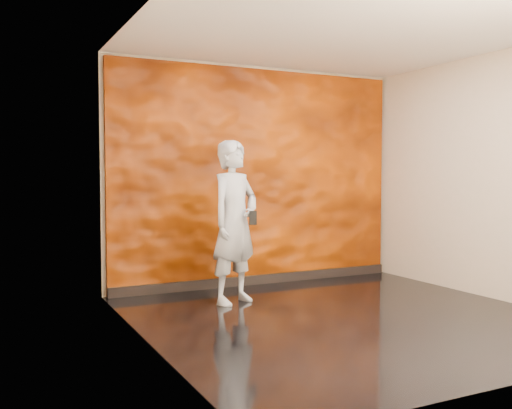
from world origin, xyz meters
name	(u,v)px	position (x,y,z in m)	size (l,w,h in m)	color
room	(348,176)	(0.00, 0.00, 1.40)	(4.02, 4.02, 2.81)	black
feature_wall	(259,177)	(0.00, 1.96, 1.38)	(3.90, 0.06, 2.75)	#D14D01
baseboard	(260,279)	(0.00, 1.92, 0.06)	(3.90, 0.04, 0.12)	black
man	(235,222)	(-0.73, 1.09, 0.89)	(0.65, 0.43, 1.79)	#979DA7
phone	(253,218)	(-0.61, 0.87, 0.95)	(0.08, 0.02, 0.15)	black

